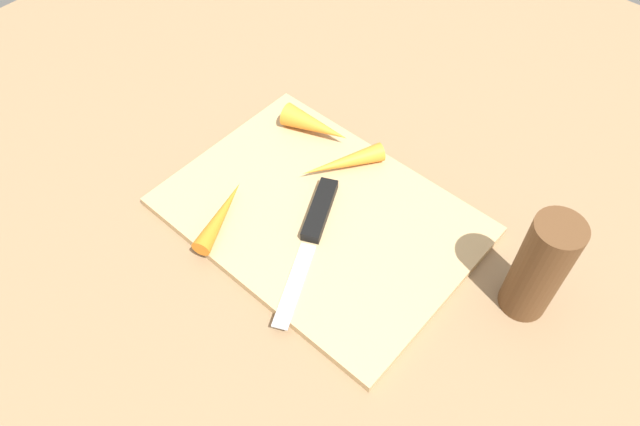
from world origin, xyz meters
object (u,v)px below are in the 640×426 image
at_px(carrot_longest, 342,163).
at_px(carrot_shortest, 316,126).
at_px(cutting_board, 320,216).
at_px(pepper_grinder, 540,268).
at_px(knife, 316,221).
at_px(carrot_medium, 221,215).

relative_size(carrot_longest, carrot_shortest, 1.16).
bearing_deg(cutting_board, pepper_grinder, 14.29).
bearing_deg(cutting_board, carrot_longest, 109.90).
relative_size(knife, carrot_medium, 1.80).
relative_size(carrot_longest, pepper_grinder, 0.78).
xyz_separation_m(cutting_board, carrot_longest, (-0.03, 0.07, 0.02)).
bearing_deg(carrot_medium, knife, -72.37).
distance_m(carrot_longest, carrot_shortest, 0.07).
relative_size(knife, carrot_longest, 1.74).
xyz_separation_m(cutting_board, pepper_grinder, (0.24, 0.06, 0.06)).
distance_m(carrot_shortest, pepper_grinder, 0.34).
relative_size(cutting_board, knife, 1.91).
bearing_deg(carrot_shortest, pepper_grinder, -17.38).
height_order(carrot_medium, pepper_grinder, pepper_grinder).
xyz_separation_m(knife, carrot_longest, (-0.03, 0.09, 0.01)).
distance_m(carrot_medium, pepper_grinder, 0.36).
bearing_deg(knife, pepper_grinder, 82.22).
height_order(carrot_longest, pepper_grinder, pepper_grinder).
bearing_deg(cutting_board, knife, -63.50).
relative_size(carrot_shortest, pepper_grinder, 0.67).
xyz_separation_m(knife, carrot_medium, (-0.09, -0.07, 0.01)).
bearing_deg(carrot_longest, pepper_grinder, 115.57).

